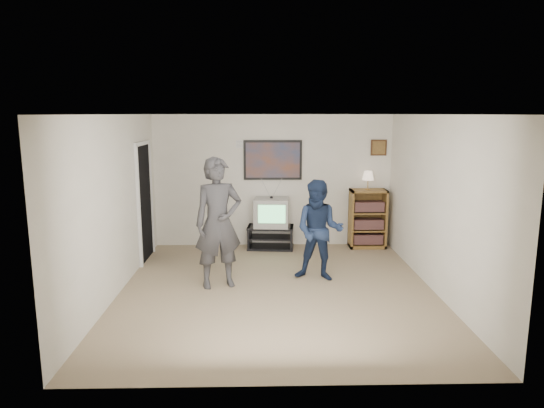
{
  "coord_description": "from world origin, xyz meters",
  "views": [
    {
      "loc": [
        -0.23,
        -6.64,
        2.51
      ],
      "look_at": [
        -0.06,
        0.64,
        1.15
      ],
      "focal_mm": 32.0,
      "sensor_mm": 36.0,
      "label": 1
    }
  ],
  "objects_px": {
    "person_short": "(319,231)",
    "media_stand": "(271,237)",
    "bookshelf": "(368,219)",
    "person_tall": "(218,223)",
    "crt_television": "(271,212)"
  },
  "relations": [
    {
      "from": "crt_television",
      "to": "bookshelf",
      "type": "xyz_separation_m",
      "value": [
        1.82,
        0.05,
        -0.14
      ]
    },
    {
      "from": "person_short",
      "to": "person_tall",
      "type": "bearing_deg",
      "value": -155.07
    },
    {
      "from": "media_stand",
      "to": "person_short",
      "type": "distance_m",
      "value": 1.98
    },
    {
      "from": "bookshelf",
      "to": "person_tall",
      "type": "height_order",
      "value": "person_tall"
    },
    {
      "from": "bookshelf",
      "to": "person_short",
      "type": "height_order",
      "value": "person_short"
    },
    {
      "from": "media_stand",
      "to": "person_short",
      "type": "xyz_separation_m",
      "value": [
        0.7,
        -1.76,
        0.56
      ]
    },
    {
      "from": "bookshelf",
      "to": "person_short",
      "type": "xyz_separation_m",
      "value": [
        -1.14,
        -1.81,
        0.22
      ]
    },
    {
      "from": "crt_television",
      "to": "bookshelf",
      "type": "height_order",
      "value": "bookshelf"
    },
    {
      "from": "person_tall",
      "to": "bookshelf",
      "type": "bearing_deg",
      "value": 19.85
    },
    {
      "from": "crt_television",
      "to": "bookshelf",
      "type": "distance_m",
      "value": 1.83
    },
    {
      "from": "person_short",
      "to": "media_stand",
      "type": "bearing_deg",
      "value": 127.03
    },
    {
      "from": "media_stand",
      "to": "crt_television",
      "type": "xyz_separation_m",
      "value": [
        0.02,
        0.0,
        0.48
      ]
    },
    {
      "from": "media_stand",
      "to": "bookshelf",
      "type": "bearing_deg",
      "value": 6.94
    },
    {
      "from": "crt_television",
      "to": "media_stand",
      "type": "bearing_deg",
      "value": -175.51
    },
    {
      "from": "person_tall",
      "to": "crt_television",
      "type": "bearing_deg",
      "value": 49.8
    }
  ]
}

